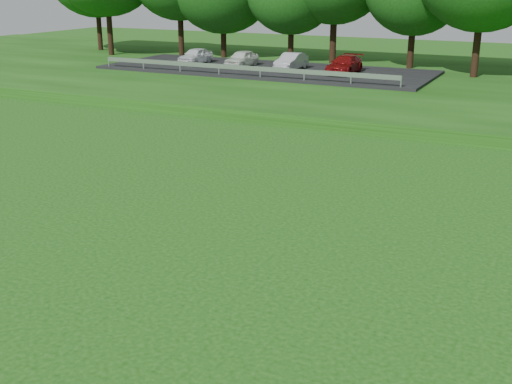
% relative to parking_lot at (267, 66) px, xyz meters
% --- Properties ---
extents(parking_lot, '(24.00, 9.00, 1.38)m').
position_rel_parking_lot_xyz_m(parking_lot, '(0.00, 0.00, 0.00)').
color(parking_lot, black).
rests_on(parking_lot, berm).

